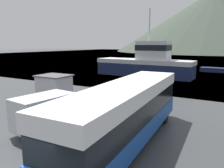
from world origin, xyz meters
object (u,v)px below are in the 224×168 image
object	(u,v)px
tour_bus	(127,111)
delivery_van	(51,111)
fishing_boat	(145,63)
dock_kiosk	(54,87)
small_boat	(215,70)

from	to	relation	value
tour_bus	delivery_van	xyz separation A→B (m)	(-5.16, -0.49, -0.64)
delivery_van	fishing_boat	bearing A→B (deg)	104.21
delivery_van	dock_kiosk	xyz separation A→B (m)	(-5.59, 6.13, -0.02)
fishing_boat	dock_kiosk	size ratio (longest dim) A/B	5.42
delivery_van	small_boat	bearing A→B (deg)	86.60
fishing_boat	small_boat	world-z (taller)	fishing_boat
tour_bus	dock_kiosk	size ratio (longest dim) A/B	3.88
fishing_boat	small_boat	xyz separation A→B (m)	(10.12, 12.05, -1.80)
tour_bus	fishing_boat	distance (m)	26.41
delivery_van	dock_kiosk	world-z (taller)	dock_kiosk
delivery_van	dock_kiosk	size ratio (longest dim) A/B	1.75
delivery_van	fishing_boat	distance (m)	25.75
tour_bus	small_boat	size ratio (longest dim) A/B	2.18
fishing_boat	small_boat	bearing A→B (deg)	-37.23
dock_kiosk	small_boat	size ratio (longest dim) A/B	0.56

